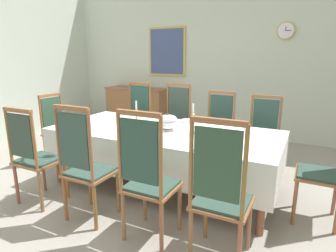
{
  "coord_description": "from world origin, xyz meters",
  "views": [
    {
      "loc": [
        1.55,
        -2.77,
        1.61
      ],
      "look_at": [
        0.03,
        0.27,
        0.77
      ],
      "focal_mm": 30.49,
      "sensor_mm": 36.0,
      "label": 1
    }
  ],
  "objects": [
    {
      "name": "chair_south_b",
      "position": [
        -0.32,
        -0.83,
        0.6
      ],
      "size": [
        0.44,
        0.42,
        1.18
      ],
      "color": "olive",
      "rests_on": "ground"
    },
    {
      "name": "chair_north_b",
      "position": [
        -0.32,
        1.21,
        0.6
      ],
      "size": [
        0.44,
        0.42,
        1.19
      ],
      "rotation": [
        0.0,
        0.0,
        3.14
      ],
      "color": "#8E5E3E",
      "rests_on": "ground"
    },
    {
      "name": "framed_painting",
      "position": [
        -1.33,
        2.9,
        1.69
      ],
      "size": [
        0.86,
        0.05,
        1.02
      ],
      "color": "#D1B251"
    },
    {
      "name": "bowl_near_right",
      "position": [
        0.1,
        0.69,
        0.76
      ],
      "size": [
        0.18,
        0.18,
        0.04
      ],
      "color": "white",
      "rests_on": "tablecloth"
    },
    {
      "name": "bowl_far_left",
      "position": [
        0.72,
        -0.32,
        0.76
      ],
      "size": [
        0.2,
        0.2,
        0.04
      ],
      "color": "white",
      "rests_on": "tablecloth"
    },
    {
      "name": "soup_tureen",
      "position": [
        0.06,
        0.19,
        0.84
      ],
      "size": [
        0.25,
        0.25,
        0.21
      ],
      "color": "white",
      "rests_on": "tablecloth"
    },
    {
      "name": "chair_north_a",
      "position": [
        -1.05,
        1.21,
        0.59
      ],
      "size": [
        0.44,
        0.42,
        1.17
      ],
      "rotation": [
        0.0,
        0.0,
        3.14
      ],
      "color": "#94633F",
      "rests_on": "ground"
    },
    {
      "name": "spoon_primary",
      "position": [
        -0.95,
        -0.29,
        0.74
      ],
      "size": [
        0.04,
        0.18,
        0.01
      ],
      "rotation": [
        0.0,
        0.0,
        -0.15
      ],
      "color": "gold",
      "rests_on": "tablecloth"
    },
    {
      "name": "dining_table",
      "position": [
        0.0,
        0.19,
        0.67
      ],
      "size": [
        2.73,
        1.22,
        0.73
      ],
      "color": "olive",
      "rests_on": "ground"
    },
    {
      "name": "back_wall",
      "position": [
        0.0,
        2.96,
        1.69
      ],
      "size": [
        7.19,
        0.08,
        3.37
      ],
      "primitive_type": "cube",
      "color": "silver",
      "rests_on": "ground"
    },
    {
      "name": "mounted_clock",
      "position": [
        1.04,
        2.89,
        2.04
      ],
      "size": [
        0.3,
        0.06,
        0.3
      ],
      "color": "#D1B251"
    },
    {
      "name": "chair_south_a",
      "position": [
        -1.05,
        -0.82,
        0.57
      ],
      "size": [
        0.44,
        0.42,
        1.1
      ],
      "color": "brown",
      "rests_on": "ground"
    },
    {
      "name": "chair_north_c",
      "position": [
        0.38,
        1.21,
        0.57
      ],
      "size": [
        0.44,
        0.42,
        1.1
      ],
      "rotation": [
        0.0,
        0.0,
        3.14
      ],
      "color": "brown",
      "rests_on": "ground"
    },
    {
      "name": "candlestick_west",
      "position": [
        -0.38,
        0.19,
        0.87
      ],
      "size": [
        0.07,
        0.07,
        0.33
      ],
      "color": "gold",
      "rests_on": "tablecloth"
    },
    {
      "name": "chair_north_d",
      "position": [
        1.02,
        1.21,
        0.56
      ],
      "size": [
        0.44,
        0.42,
        1.08
      ],
      "rotation": [
        0.0,
        0.0,
        3.14
      ],
      "color": "#93543A",
      "rests_on": "ground"
    },
    {
      "name": "tablecloth",
      "position": [
        0.0,
        0.19,
        0.63
      ],
      "size": [
        2.75,
        1.24,
        0.43
      ],
      "color": "white",
      "rests_on": "dining_table"
    },
    {
      "name": "spoon_secondary",
      "position": [
        0.22,
        0.72,
        0.74
      ],
      "size": [
        0.03,
        0.18,
        0.01
      ],
      "rotation": [
        0.0,
        0.0,
        0.07
      ],
      "color": "gold",
      "rests_on": "tablecloth"
    },
    {
      "name": "candlestick_east",
      "position": [
        0.38,
        0.19,
        0.88
      ],
      "size": [
        0.07,
        0.07,
        0.35
      ],
      "color": "gold",
      "rests_on": "tablecloth"
    },
    {
      "name": "sideboard",
      "position": [
        -1.97,
        2.65,
        0.45
      ],
      "size": [
        1.44,
        0.48,
        0.9
      ],
      "rotation": [
        0.0,
        0.0,
        3.14
      ],
      "color": "brown",
      "rests_on": "ground"
    },
    {
      "name": "chair_head_west",
      "position": [
        -1.77,
        0.19,
        0.56
      ],
      "size": [
        0.42,
        0.44,
        1.06
      ],
      "rotation": [
        0.0,
        0.0,
        -1.57
      ],
      "color": "#955C37",
      "rests_on": "ground"
    },
    {
      "name": "chair_south_c",
      "position": [
        0.38,
        -0.83,
        0.6
      ],
      "size": [
        0.44,
        0.42,
        1.2
      ],
      "color": "#8C5F3B",
      "rests_on": "ground"
    },
    {
      "name": "chair_head_east",
      "position": [
        1.78,
        0.19,
        0.6
      ],
      "size": [
        0.42,
        0.44,
        1.2
      ],
      "rotation": [
        0.0,
        0.0,
        1.57
      ],
      "color": "brown",
      "rests_on": "ground"
    },
    {
      "name": "ground",
      "position": [
        0.0,
        0.0,
        -0.02
      ],
      "size": [
        7.19,
        5.85,
        0.04
      ],
      "primitive_type": "cube",
      "color": "gray"
    },
    {
      "name": "bowl_near_left",
      "position": [
        -0.82,
        -0.31,
        0.76
      ],
      "size": [
        0.19,
        0.19,
        0.05
      ],
      "color": "white",
      "rests_on": "tablecloth"
    },
    {
      "name": "chair_south_d",
      "position": [
        1.02,
        -0.83,
        0.6
      ],
      "size": [
        0.44,
        0.42,
        1.2
      ],
      "color": "#936033",
      "rests_on": "ground"
    }
  ]
}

